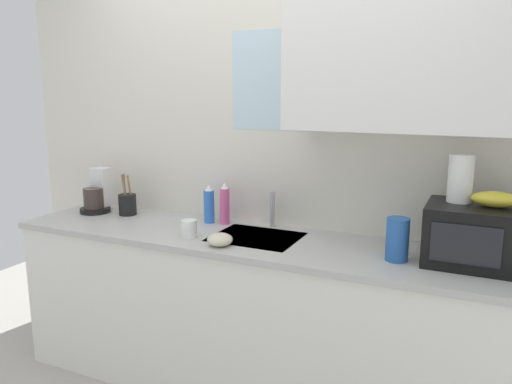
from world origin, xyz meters
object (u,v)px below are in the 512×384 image
Objects in this scene: microwave at (479,236)px; dish_soap_bottle_blue at (209,205)px; banana_bunch at (495,199)px; cereal_canister at (397,239)px; small_bowl at (220,240)px; mug_white at (189,229)px; dish_soap_bottle_pink at (225,205)px; utensil_crock at (127,204)px; coffee_maker at (98,196)px; paper_towel_roll at (461,178)px.

dish_soap_bottle_blue is (-1.47, 0.12, -0.03)m from microwave.
banana_bunch is (0.05, 0.00, 0.17)m from microwave.
cereal_canister is 1.55× the size of small_bowl.
cereal_canister reaches higher than mug_white.
microwave reaches higher than dish_soap_bottle_blue.
utensil_crock is (-0.66, -0.07, -0.05)m from dish_soap_bottle_pink.
dish_soap_bottle_pink is at bearing 4.93° from coffee_maker.
banana_bunch reaches higher than mug_white.
paper_towel_roll is at bearing -0.59° from utensil_crock.
utensil_crock reaches higher than dish_soap_bottle_pink.
paper_towel_roll is at bearing -3.00° from dish_soap_bottle_blue.
mug_white is (-1.07, -0.09, -0.05)m from cereal_canister.
microwave is 1.47m from dish_soap_bottle_blue.
cereal_canister is (-0.39, -0.10, -0.20)m from banana_bunch.
mug_white is (-1.31, -0.24, -0.33)m from paper_towel_roll.
coffee_maker reaches higher than utensil_crock.
coffee_maker is at bearing 163.74° from mug_white.
banana_bunch is 1.54× the size of small_bowl.
dish_soap_bottle_blue is (0.79, 0.06, 0.00)m from coffee_maker.
small_bowl is (-1.19, -0.25, -0.10)m from microwave.
banana_bunch is 1.49m from mug_white.
cereal_canister is 0.86m from small_bowl.
paper_towel_roll is 0.89× the size of dish_soap_bottle_pink.
paper_towel_roll is at bearing 152.62° from microwave.
banana_bunch reaches higher than small_bowl.
dish_soap_bottle_blue is at bearing -172.13° from dish_soap_bottle_pink.
coffee_maker is at bearing -177.14° from utensil_crock.
dish_soap_bottle_blue is 0.57m from utensil_crock.
cereal_canister is at bearing 10.04° from small_bowl.
mug_white is 0.37× the size of utensil_crock.
paper_towel_roll reaches higher than utensil_crock.
coffee_maker is 2.95× the size of mug_white.
mug_white reaches higher than small_bowl.
small_bowl is at bearing -53.20° from dish_soap_bottle_blue.
dish_soap_bottle_blue is at bearing 100.55° from mug_white.
utensil_crock is (-1.69, 0.17, -0.03)m from cereal_canister.
banana_bunch is 0.45m from cereal_canister.
coffee_maker reaches higher than dish_soap_bottle_pink.
dish_soap_bottle_pink is (0.89, 0.08, 0.01)m from coffee_maker.
dish_soap_bottle_pink is at bearing 167.11° from cereal_canister.
mug_white is at bearing -16.26° from coffee_maker.
banana_bunch reaches higher than microwave.
coffee_maker reaches higher than cereal_canister.
microwave is 1.42m from mug_white.
microwave reaches higher than dish_soap_bottle_pink.
dish_soap_bottle_pink is at bearing 115.04° from small_bowl.
coffee_maker reaches higher than dish_soap_bottle_blue.
mug_white is (-1.46, -0.19, -0.26)m from banana_bunch.
dish_soap_bottle_pink is 0.33m from mug_white.
paper_towel_roll is at bearing -0.22° from coffee_maker.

